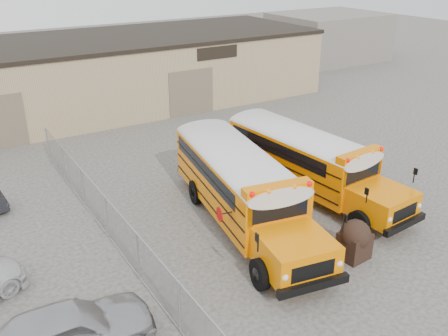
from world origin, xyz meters
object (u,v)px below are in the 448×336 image
school_bus_right (229,123)px  school_bus_left (191,132)px  car_silver (67,333)px  tarp_bundle (355,239)px

school_bus_right → school_bus_left: bearing=-167.8°
school_bus_left → car_silver: school_bus_left is taller
car_silver → school_bus_left: bearing=-42.6°
school_bus_right → tarp_bundle: school_bus_right is taller
school_bus_right → tarp_bundle: bearing=-98.4°
school_bus_left → school_bus_right: school_bus_left is taller
school_bus_left → school_bus_right: (2.55, 0.55, -0.10)m
school_bus_right → tarp_bundle: 11.14m
school_bus_left → tarp_bundle: 10.52m
tarp_bundle → car_silver: 9.97m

